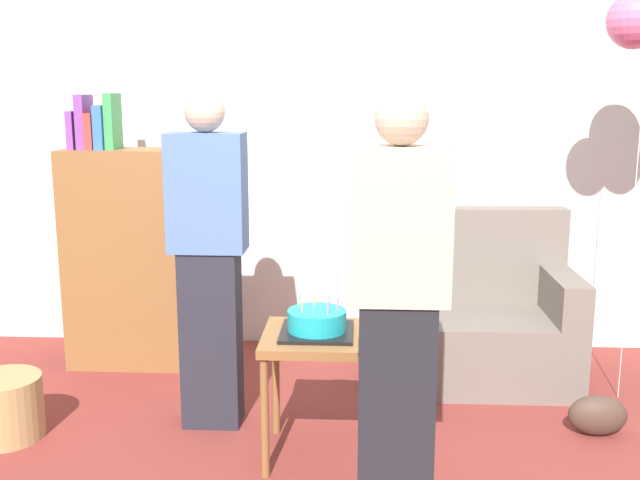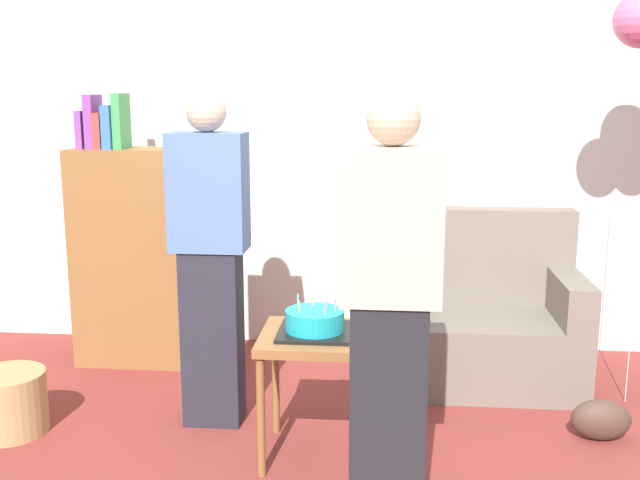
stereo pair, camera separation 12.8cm
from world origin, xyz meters
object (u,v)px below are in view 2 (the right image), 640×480
at_px(person_blowing_candles, 211,259).
at_px(wicker_basket, 9,403).
at_px(person_holding_cake, 390,314).
at_px(handbag, 601,420).
at_px(side_table, 315,352).
at_px(bookshelf, 143,253).
at_px(couch, 479,322).
at_px(birthday_cake, 315,323).

bearing_deg(person_blowing_candles, wicker_basket, 172.75).
bearing_deg(person_holding_cake, handbag, -111.26).
distance_m(person_blowing_candles, handbag, 2.01).
xyz_separation_m(side_table, handbag, (1.34, 0.27, -0.39)).
height_order(bookshelf, handbag, bookshelf).
distance_m(couch, handbag, 0.92).
bearing_deg(wicker_basket, bookshelf, 71.39).
bearing_deg(side_table, couch, 50.01).
relative_size(birthday_cake, person_blowing_candles, 0.20).
bearing_deg(handbag, side_table, -168.51).
bearing_deg(couch, person_holding_cake, -108.83).
xyz_separation_m(bookshelf, birthday_cake, (1.15, -1.12, -0.05)).
bearing_deg(couch, person_blowing_candles, -153.49).
height_order(couch, bookshelf, bookshelf).
bearing_deg(person_blowing_candles, couch, 6.35).
bearing_deg(side_table, bookshelf, 135.72).
distance_m(bookshelf, wicker_basket, 1.21).
relative_size(side_table, person_blowing_candles, 0.36).
bearing_deg(side_table, handbag, 11.49).
bearing_deg(wicker_basket, couch, 21.20).
height_order(bookshelf, wicker_basket, bookshelf).
distance_m(side_table, handbag, 1.42).
bearing_deg(side_table, person_holding_cake, -57.59).
height_order(person_blowing_candles, handbag, person_blowing_candles).
xyz_separation_m(person_blowing_candles, person_holding_cake, (0.86, -0.83, 0.00)).
distance_m(person_holding_cake, wicker_basket, 2.04).
distance_m(person_holding_cake, handbag, 1.47).
distance_m(couch, side_table, 1.32).
bearing_deg(birthday_cake, side_table, -178.08).
distance_m(couch, wicker_basket, 2.52).
bearing_deg(bookshelf, person_blowing_candles, -52.73).
bearing_deg(person_holding_cake, couch, -77.87).
height_order(couch, wicker_basket, couch).
bearing_deg(person_holding_cake, bookshelf, -16.95).
bearing_deg(person_holding_cake, wicker_basket, 12.57).
bearing_deg(couch, handbag, -55.97).
xyz_separation_m(person_blowing_candles, handbag, (1.87, -0.04, -0.73)).
xyz_separation_m(wicker_basket, handbag, (2.84, 0.18, -0.05)).
bearing_deg(handbag, bookshelf, 161.08).
xyz_separation_m(couch, handbag, (0.49, -0.73, -0.24)).
bearing_deg(couch, wicker_basket, -158.80).
xyz_separation_m(couch, bookshelf, (-2.00, 0.12, 0.34)).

